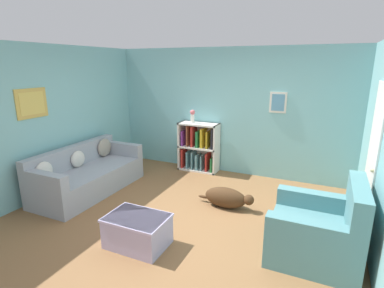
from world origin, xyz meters
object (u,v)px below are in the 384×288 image
at_px(couch, 88,175).
at_px(coffee_table, 137,230).
at_px(bookshelf, 199,147).
at_px(vase, 193,115).
at_px(recliner_chair, 320,231).
at_px(dog, 227,198).

relative_size(couch, coffee_table, 2.68).
relative_size(bookshelf, coffee_table, 1.35).
distance_m(couch, vase, 2.42).
xyz_separation_m(recliner_chair, coffee_table, (-2.12, -0.72, -0.12)).
xyz_separation_m(couch, dog, (2.52, 0.42, -0.14)).
distance_m(couch, bookshelf, 2.35).
distance_m(recliner_chair, dog, 1.62).
height_order(dog, vase, vase).
relative_size(dog, vase, 3.43).
height_order(coffee_table, vase, vase).
height_order(coffee_table, dog, coffee_table).
xyz_separation_m(bookshelf, coffee_table, (0.41, -2.94, -0.30)).
bearing_deg(couch, bookshelf, 53.15).
bearing_deg(bookshelf, vase, -173.18).
xyz_separation_m(recliner_chair, dog, (-1.41, 0.77, -0.17)).
bearing_deg(bookshelf, coffee_table, -82.02).
distance_m(dog, vase, 2.18).
bearing_deg(vase, dog, -48.69).
bearing_deg(couch, vase, 55.85).
relative_size(coffee_table, vase, 2.76).
height_order(couch, dog, couch).
distance_m(couch, recliner_chair, 3.95).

